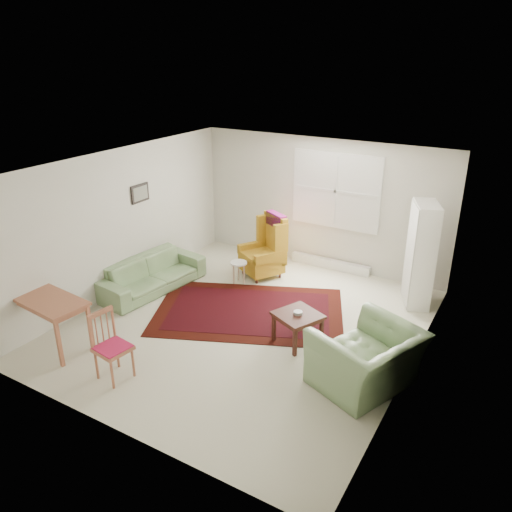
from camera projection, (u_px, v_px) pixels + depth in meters
The scene contains 10 objects.
room at pixel (254, 246), 7.50m from camera, with size 5.04×5.54×2.51m.
rug at pixel (249, 311), 8.19m from camera, with size 3.03×1.95×0.03m, color black, non-canonical shape.
sofa at pixel (151, 268), 8.82m from camera, with size 2.00×0.78×0.81m, color #779664.
armchair at pixel (367, 353), 6.23m from camera, with size 1.23×1.07×0.96m, color #779664.
wingback_chair at pixel (262, 246), 9.27m from camera, with size 0.69×0.73×1.19m, color #B3821B, non-canonical shape.
coffee_table at pixel (297, 328), 7.25m from camera, with size 0.59×0.59×0.48m, color #431B14, non-canonical shape.
stool at pixel (239, 272), 9.14m from camera, with size 0.31×0.31×0.41m, color white, non-canonical shape.
cabinet at pixel (421, 255), 8.16m from camera, with size 0.37×0.70×1.75m, color white, non-canonical shape.
desk at pixel (52, 322), 7.14m from camera, with size 1.20×0.60×0.76m, color #A86244, non-canonical shape.
desk_chair at pixel (113, 347), 6.39m from camera, with size 0.41×0.41×0.93m, color #A86244, non-canonical shape.
Camera 1 is at (3.57, -5.80, 4.01)m, focal length 35.00 mm.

